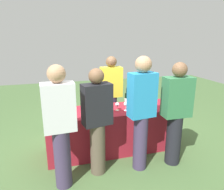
{
  "coord_description": "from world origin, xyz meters",
  "views": [
    {
      "loc": [
        -0.89,
        -3.15,
        1.92
      ],
      "look_at": [
        0.0,
        0.0,
        0.99
      ],
      "focal_mm": 33.06,
      "sensor_mm": 36.0,
      "label": 1
    }
  ],
  "objects": [
    {
      "name": "guest_0",
      "position": [
        -0.87,
        -0.73,
        0.88
      ],
      "size": [
        0.4,
        0.24,
        1.62
      ],
      "rotation": [
        0.0,
        0.0,
        0.06
      ],
      "color": "#3F3351",
      "rests_on": "ground_plane"
    },
    {
      "name": "ground_plane",
      "position": [
        0.0,
        0.0,
        0.0
      ],
      "size": [
        12.0,
        12.0,
        0.0
      ],
      "primitive_type": "plane",
      "color": "#476638"
    },
    {
      "name": "guest_3",
      "position": [
        0.8,
        -0.65,
        0.85
      ],
      "size": [
        0.42,
        0.24,
        1.58
      ],
      "rotation": [
        0.0,
        0.0,
        -0.03
      ],
      "color": "black",
      "rests_on": "ground_plane"
    },
    {
      "name": "menu_board",
      "position": [
        -0.83,
        0.9,
        0.38
      ],
      "size": [
        0.62,
        0.18,
        0.76
      ],
      "primitive_type": "cube",
      "rotation": [
        0.0,
        0.0,
        -0.24
      ],
      "color": "white",
      "rests_on": "ground_plane"
    },
    {
      "name": "guest_1",
      "position": [
        -0.37,
        -0.57,
        0.83
      ],
      "size": [
        0.42,
        0.28,
        1.53
      ],
      "rotation": [
        0.0,
        0.0,
        0.19
      ],
      "color": "brown",
      "rests_on": "ground_plane"
    },
    {
      "name": "wine_glass_1",
      "position": [
        0.2,
        -0.12,
        0.85
      ],
      "size": [
        0.07,
        0.07,
        0.15
      ],
      "color": "silver",
      "rests_on": "tasting_table"
    },
    {
      "name": "wine_bottle_1",
      "position": [
        -0.24,
        0.08,
        0.86
      ],
      "size": [
        0.08,
        0.08,
        0.32
      ],
      "color": "black",
      "rests_on": "tasting_table"
    },
    {
      "name": "wine_bottle_2",
      "position": [
        0.31,
        0.14,
        0.86
      ],
      "size": [
        0.07,
        0.07,
        0.32
      ],
      "color": "black",
      "rests_on": "tasting_table"
    },
    {
      "name": "tasting_table",
      "position": [
        0.0,
        0.0,
        0.37
      ],
      "size": [
        2.17,
        0.68,
        0.74
      ],
      "primitive_type": "cube",
      "color": "maroon",
      "rests_on": "ground_plane"
    },
    {
      "name": "wine_glass_3",
      "position": [
        0.63,
        -0.06,
        0.85
      ],
      "size": [
        0.07,
        0.07,
        0.14
      ],
      "color": "silver",
      "rests_on": "tasting_table"
    },
    {
      "name": "wine_glass_0",
      "position": [
        0.07,
        -0.07,
        0.84
      ],
      "size": [
        0.07,
        0.07,
        0.14
      ],
      "color": "silver",
      "rests_on": "tasting_table"
    },
    {
      "name": "guest_2",
      "position": [
        0.25,
        -0.64,
        0.93
      ],
      "size": [
        0.4,
        0.25,
        1.68
      ],
      "rotation": [
        0.0,
        0.0,
        0.12
      ],
      "color": "#3F3351",
      "rests_on": "ground_plane"
    },
    {
      "name": "server_pouring",
      "position": [
        0.17,
        0.66,
        0.84
      ],
      "size": [
        0.41,
        0.23,
        1.57
      ],
      "rotation": [
        0.0,
        0.0,
        3.13
      ],
      "color": "#3F3351",
      "rests_on": "ground_plane"
    },
    {
      "name": "wine_glass_2",
      "position": [
        0.52,
        -0.09,
        0.84
      ],
      "size": [
        0.07,
        0.07,
        0.13
      ],
      "color": "silver",
      "rests_on": "tasting_table"
    },
    {
      "name": "wine_bottle_3",
      "position": [
        0.51,
        0.1,
        0.86
      ],
      "size": [
        0.07,
        0.07,
        0.31
      ],
      "color": "black",
      "rests_on": "tasting_table"
    },
    {
      "name": "wine_bottle_0",
      "position": [
        -0.87,
        0.18,
        0.86
      ],
      "size": [
        0.07,
        0.07,
        0.33
      ],
      "color": "black",
      "rests_on": "tasting_table"
    },
    {
      "name": "wine_bottle_4",
      "position": [
        0.62,
        0.12,
        0.85
      ],
      "size": [
        0.07,
        0.07,
        0.3
      ],
      "color": "black",
      "rests_on": "tasting_table"
    }
  ]
}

